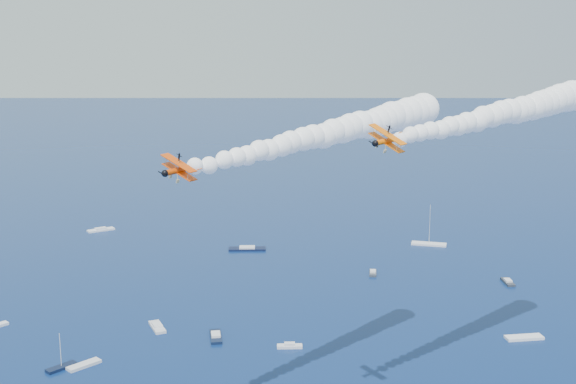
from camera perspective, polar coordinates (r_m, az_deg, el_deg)
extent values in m
cube|color=white|center=(195.26, 18.07, -10.82)|extent=(9.74, 3.70, 0.70)
cube|color=silver|center=(195.33, -10.24, -10.41)|extent=(4.33, 8.96, 0.70)
cube|color=black|center=(178.00, -17.38, -13.02)|extent=(7.22, 5.92, 0.70)
cube|color=#0E1933|center=(187.40, -5.70, -11.24)|extent=(3.41, 8.92, 0.70)
cube|color=silver|center=(177.79, -15.75, -12.95)|extent=(8.01, 6.46, 0.70)
cube|color=#333944|center=(236.77, 6.69, -6.34)|extent=(4.41, 7.26, 0.70)
cube|color=white|center=(297.81, -14.50, -2.90)|extent=(11.01, 6.76, 0.70)
cube|color=silver|center=(180.97, 0.13, -12.04)|extent=(6.44, 3.08, 0.70)
cube|color=black|center=(262.45, -3.23, -4.49)|extent=(13.87, 6.72, 0.70)
cube|color=#2B303A|center=(236.61, 16.90, -6.79)|extent=(3.82, 7.86, 0.70)
cube|color=white|center=(273.38, 11.02, -4.03)|extent=(13.11, 9.45, 0.70)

